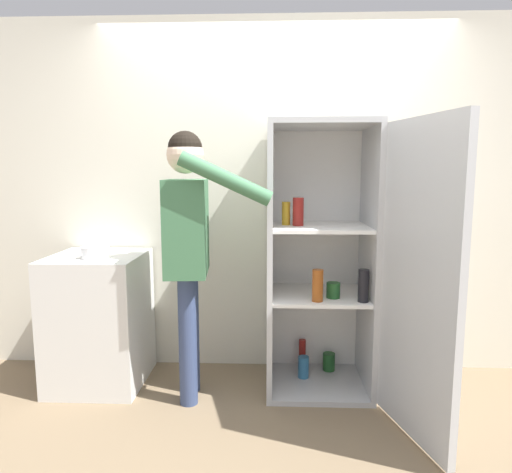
{
  "coord_description": "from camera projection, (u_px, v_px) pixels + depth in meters",
  "views": [
    {
      "loc": [
        -0.0,
        -2.38,
        1.47
      ],
      "look_at": [
        -0.12,
        0.62,
        1.04
      ],
      "focal_mm": 32.0,
      "sensor_mm": 36.0,
      "label": 1
    }
  ],
  "objects": [
    {
      "name": "ground_plane",
      "position": [
        273.0,
        435.0,
        2.56
      ],
      "size": [
        12.0,
        12.0,
        0.0
      ],
      "primitive_type": "plane",
      "color": "#7A664C"
    },
    {
      "name": "counter",
      "position": [
        100.0,
        319.0,
        3.16
      ],
      "size": [
        0.61,
        0.62,
        0.9
      ],
      "color": "white",
      "rests_on": "ground_plane"
    },
    {
      "name": "wall_back",
      "position": [
        274.0,
        198.0,
        3.35
      ],
      "size": [
        7.0,
        0.06,
        2.55
      ],
      "color": "silver",
      "rests_on": "ground_plane"
    },
    {
      "name": "refrigerator",
      "position": [
        338.0,
        263.0,
        2.94
      ],
      "size": [
        0.92,
        1.28,
        1.78
      ],
      "color": "#B7BABC",
      "rests_on": "ground_plane"
    },
    {
      "name": "bowl",
      "position": [
        96.0,
        252.0,
        2.99
      ],
      "size": [
        0.18,
        0.18,
        0.08
      ],
      "color": "white",
      "rests_on": "counter"
    },
    {
      "name": "person",
      "position": [
        189.0,
        233.0,
        2.85
      ],
      "size": [
        0.69,
        0.59,
        1.71
      ],
      "color": "#384770",
      "rests_on": "ground_plane"
    }
  ]
}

